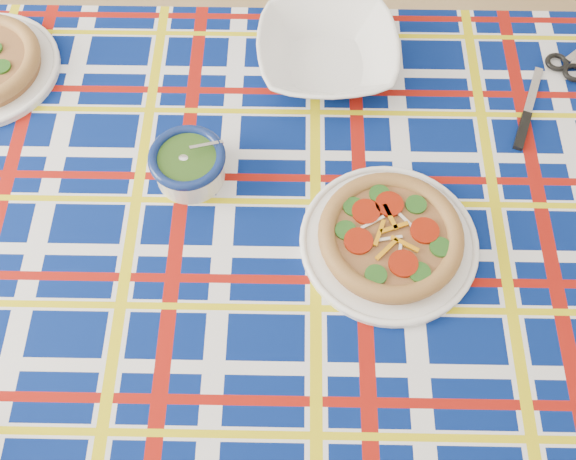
% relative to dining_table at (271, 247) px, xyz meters
% --- Properties ---
extents(floor, '(4.00, 4.00, 0.00)m').
position_rel_dining_table_xyz_m(floor, '(-0.29, 0.16, -0.72)').
color(floor, '#9E7D51').
rests_on(floor, ground).
extents(dining_table, '(1.83, 1.30, 0.79)m').
position_rel_dining_table_xyz_m(dining_table, '(0.00, 0.00, 0.00)').
color(dining_table, brown).
rests_on(dining_table, floor).
extents(tablecloth, '(1.87, 1.34, 0.11)m').
position_rel_dining_table_xyz_m(tablecloth, '(0.00, 0.00, 0.03)').
color(tablecloth, '#05175B').
rests_on(tablecloth, dining_table).
extents(main_focaccia_plate, '(0.37, 0.37, 0.06)m').
position_rel_dining_table_xyz_m(main_focaccia_plate, '(0.21, -0.00, 0.11)').
color(main_focaccia_plate, brown).
rests_on(main_focaccia_plate, tablecloth).
extents(pesto_bowl, '(0.14, 0.14, 0.08)m').
position_rel_dining_table_xyz_m(pesto_bowl, '(-0.16, 0.08, 0.12)').
color(pesto_bowl, '#1C3A0F').
rests_on(pesto_bowl, tablecloth).
extents(serving_bowl, '(0.33, 0.33, 0.07)m').
position_rel_dining_table_xyz_m(serving_bowl, '(0.05, 0.39, 0.12)').
color(serving_bowl, white).
rests_on(serving_bowl, tablecloth).
extents(table_knife, '(0.07, 0.23, 0.01)m').
position_rel_dining_table_xyz_m(table_knife, '(0.46, 0.38, 0.09)').
color(table_knife, silver).
rests_on(table_knife, tablecloth).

